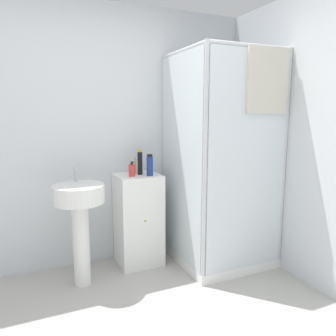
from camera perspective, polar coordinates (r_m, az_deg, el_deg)
name	(u,v)px	position (r m, az deg, el deg)	size (l,w,h in m)	color
wall_back	(84,138)	(3.23, -14.38, 5.11)	(6.40, 0.06, 2.50)	silver
shower_enclosure	(219,206)	(3.27, 8.91, -6.59)	(0.87, 0.90, 2.05)	white
vanity_cabinet	(138,219)	(3.28, -5.19, -8.87)	(0.41, 0.41, 0.90)	white
sink	(80,212)	(2.90, -15.13, -7.40)	(0.43, 0.43, 1.02)	white
soap_dispenser	(132,170)	(3.07, -6.31, -0.38)	(0.06, 0.06, 0.14)	red
shampoo_bottle_tall_black	(140,162)	(3.15, -4.91, 0.99)	(0.05, 0.05, 0.24)	black
shampoo_bottle_blue	(150,165)	(3.09, -3.19, 0.47)	(0.06, 0.06, 0.20)	navy
lotion_bottle_white	(134,165)	(3.22, -5.99, 0.45)	(0.05, 0.05, 0.18)	beige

